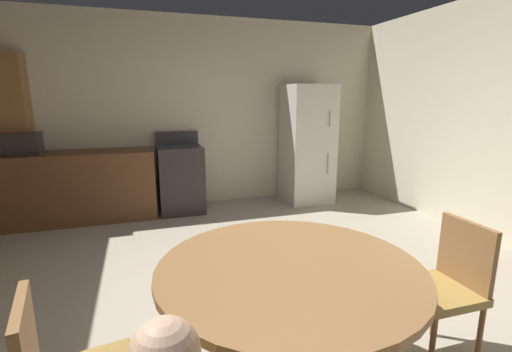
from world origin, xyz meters
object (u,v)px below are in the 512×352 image
Objects in this scene: microwave at (20,144)px; chair_east at (448,282)px; oven_range at (181,179)px; dining_table at (289,292)px; refrigerator at (307,144)px.

chair_east is (3.09, -3.48, -0.53)m from microwave.
dining_table is (0.17, -3.47, 0.14)m from oven_range.
microwave is (-1.89, -0.00, 0.56)m from oven_range.
oven_range is at bearing -70.37° from chair_east.
refrigerator is at bearing -1.62° from oven_range.
chair_east is at bearing -71.01° from oven_range.
microwave is at bearing -47.74° from chair_east.
dining_table is 1.03m from chair_east.
chair_east is at bearing -48.38° from microwave.
dining_table is at bearing -59.25° from microwave.
refrigerator reaches higher than chair_east.
microwave is at bearing -179.89° from oven_range.
microwave reaches higher than dining_table.
refrigerator is at bearing 63.06° from dining_table.
microwave is (-3.80, 0.05, 0.15)m from refrigerator.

